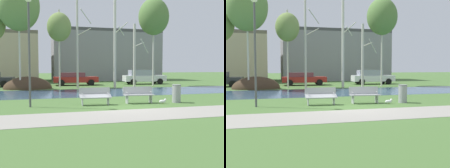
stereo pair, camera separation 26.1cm
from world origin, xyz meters
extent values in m
plane|color=#476B33|center=(0.00, 10.00, 0.00)|extent=(120.00, 120.00, 0.00)
cube|color=gray|center=(0.00, -2.13, 0.01)|extent=(60.00, 2.59, 0.01)
cube|color=#33516B|center=(0.00, 7.61, 0.00)|extent=(80.00, 6.25, 0.01)
ellipsoid|color=#423021|center=(-4.67, 12.52, 0.00)|extent=(4.13, 3.03, 2.15)
cube|color=#9EA0A3|center=(-1.18, 1.01, 0.45)|extent=(1.63, 0.57, 0.19)
cube|color=#9EA0A3|center=(-1.16, 1.29, 0.67)|extent=(1.60, 0.18, 0.40)
cube|color=#9EA0A3|center=(-1.83, 1.11, 0.23)|extent=(0.07, 0.43, 0.45)
cube|color=#9EA0A3|center=(-0.52, 1.03, 0.23)|extent=(0.07, 0.43, 0.45)
cylinder|color=#9EA0A3|center=(-1.83, 1.07, 0.59)|extent=(0.06, 0.28, 0.04)
cylinder|color=#9EA0A3|center=(-0.52, 0.99, 0.59)|extent=(0.06, 0.28, 0.04)
cube|color=#9EA0A3|center=(1.18, 1.01, 0.45)|extent=(1.63, 0.58, 0.05)
cube|color=#9EA0A3|center=(1.20, 1.29, 0.67)|extent=(1.60, 0.18, 0.40)
cube|color=#9EA0A3|center=(0.53, 1.11, 0.23)|extent=(0.07, 0.43, 0.45)
cube|color=#9EA0A3|center=(1.84, 1.03, 0.23)|extent=(0.07, 0.43, 0.45)
cylinder|color=#9EA0A3|center=(0.52, 1.07, 0.59)|extent=(0.06, 0.28, 0.04)
cylinder|color=#9EA0A3|center=(1.83, 0.99, 0.59)|extent=(0.06, 0.28, 0.04)
cylinder|color=gray|center=(3.23, 0.76, 0.49)|extent=(0.45, 0.45, 0.97)
torus|color=#545557|center=(3.23, 0.76, 0.94)|extent=(0.48, 0.48, 0.04)
ellipsoid|color=white|center=(2.29, 0.55, 0.12)|extent=(0.38, 0.17, 0.17)
sphere|color=white|center=(2.46, 0.55, 0.21)|extent=(0.12, 0.12, 0.12)
cone|color=gold|center=(2.53, 0.55, 0.21)|extent=(0.07, 0.04, 0.04)
cylinder|color=gold|center=(2.31, 0.51, 0.05)|extent=(0.01, 0.01, 0.10)
cylinder|color=gold|center=(2.31, 0.58, 0.05)|extent=(0.01, 0.01, 0.10)
cylinder|color=#4C4C51|center=(-4.33, 1.24, 2.48)|extent=(0.10, 0.10, 4.96)
cylinder|color=beige|center=(-5.26, 11.71, 4.44)|extent=(0.16, 0.16, 8.88)
ellipsoid|color=#668947|center=(-5.26, 11.71, 6.93)|extent=(3.41, 3.41, 4.09)
cylinder|color=beige|center=(-1.87, 12.95, 3.54)|extent=(0.15, 0.15, 7.08)
ellipsoid|color=olive|center=(-1.87, 12.95, 5.52)|extent=(2.18, 2.18, 2.61)
cylinder|color=beige|center=(-0.33, 12.28, 4.39)|extent=(0.20, 0.20, 8.78)
cylinder|color=beige|center=(0.39, 12.77, 5.15)|extent=(1.01, 1.43, 0.54)
cylinder|color=beige|center=(0.34, 11.59, 6.35)|extent=(1.22, 1.19, 1.12)
cylinder|color=beige|center=(2.99, 11.56, 4.08)|extent=(0.24, 0.24, 8.16)
cylinder|color=beige|center=(3.74, 12.07, 5.53)|extent=(0.97, 1.37, 0.99)
cylinder|color=beige|center=(3.44, 11.10, 5.12)|extent=(0.87, 0.85, 0.77)
cylinder|color=beige|center=(5.13, 12.18, 3.00)|extent=(0.23, 0.23, 6.00)
cylinder|color=beige|center=(5.69, 12.56, 4.06)|extent=(0.81, 1.13, 0.48)
cylinder|color=beige|center=(5.86, 11.43, 3.84)|extent=(1.32, 1.29, 1.26)
cylinder|color=beige|center=(7.30, 12.62, 4.39)|extent=(0.16, 0.16, 8.78)
ellipsoid|color=#567A3D|center=(7.30, 12.62, 6.85)|extent=(3.00, 3.00, 3.60)
cylinder|color=black|center=(-6.74, 16.55, 0.32)|extent=(0.65, 0.26, 0.64)
cylinder|color=black|center=(-6.86, 14.65, 0.32)|extent=(0.65, 0.26, 0.64)
cube|color=maroon|center=(0.03, 15.88, 0.60)|extent=(4.65, 2.11, 0.55)
cube|color=brown|center=(-0.33, 15.91, 1.10)|extent=(2.64, 1.76, 0.45)
cylinder|color=black|center=(1.59, 16.69, 0.32)|extent=(0.65, 0.26, 0.64)
cylinder|color=black|center=(1.47, 14.88, 0.32)|extent=(0.65, 0.26, 0.64)
cylinder|color=black|center=(-1.40, 16.89, 0.32)|extent=(0.65, 0.26, 0.64)
cylinder|color=black|center=(-1.52, 15.08, 0.32)|extent=(0.65, 0.26, 0.64)
cube|color=silver|center=(7.63, 15.68, 0.65)|extent=(4.71, 2.02, 0.65)
cube|color=#949AAC|center=(7.27, 15.70, 1.27)|extent=(2.67, 1.68, 0.60)
cylinder|color=black|center=(9.21, 16.44, 0.32)|extent=(0.65, 0.26, 0.64)
cylinder|color=black|center=(9.09, 14.72, 0.32)|extent=(0.65, 0.26, 0.64)
cylinder|color=black|center=(6.17, 16.64, 0.32)|extent=(0.65, 0.26, 0.64)
cylinder|color=black|center=(6.06, 14.92, 0.32)|extent=(0.65, 0.26, 0.64)
cube|color=gray|center=(5.79, 25.58, 3.31)|extent=(14.93, 6.14, 6.62)
cube|color=#48484B|center=(5.79, 25.58, 6.82)|extent=(14.93, 6.14, 0.40)
camera|label=1|loc=(-4.12, -12.25, 1.94)|focal=43.52mm
camera|label=2|loc=(-3.87, -12.32, 1.94)|focal=43.52mm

